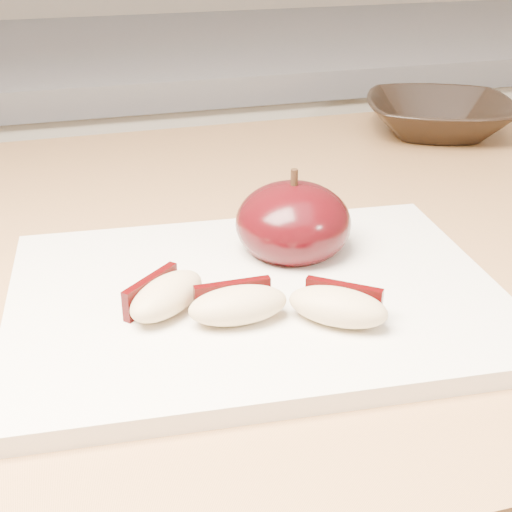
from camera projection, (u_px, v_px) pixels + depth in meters
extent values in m
cube|color=silver|center=(102.00, 306.00, 1.37)|extent=(2.40, 0.60, 0.90)
cube|color=slate|center=(74.00, 57.00, 1.16)|extent=(2.40, 0.62, 0.04)
cube|color=#B07E4C|center=(136.00, 270.00, 0.58)|extent=(1.64, 0.64, 0.04)
cube|color=silver|center=(256.00, 297.00, 0.48)|extent=(0.35, 0.27, 0.01)
ellipsoid|color=black|center=(293.00, 223.00, 0.53)|extent=(0.10, 0.10, 0.06)
cylinder|color=black|center=(294.00, 178.00, 0.51)|extent=(0.01, 0.01, 0.01)
ellipsoid|color=tan|center=(167.00, 296.00, 0.45)|extent=(0.07, 0.06, 0.02)
cube|color=black|center=(151.00, 291.00, 0.46)|extent=(0.04, 0.04, 0.02)
ellipsoid|color=tan|center=(238.00, 305.00, 0.44)|extent=(0.06, 0.03, 0.02)
cube|color=black|center=(233.00, 296.00, 0.45)|extent=(0.05, 0.01, 0.02)
ellipsoid|color=tan|center=(338.00, 307.00, 0.44)|extent=(0.07, 0.06, 0.02)
cube|color=black|center=(344.00, 298.00, 0.45)|extent=(0.04, 0.04, 0.02)
imported|color=black|center=(438.00, 117.00, 0.84)|extent=(0.22, 0.22, 0.04)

